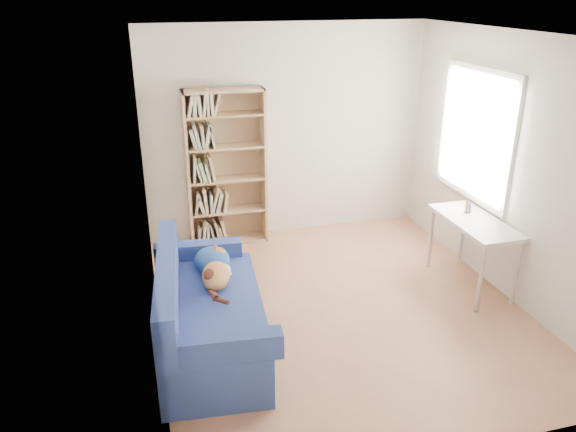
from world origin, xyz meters
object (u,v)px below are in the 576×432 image
at_px(bookshelf, 226,175).
at_px(desk, 474,228).
at_px(sofa, 206,313).
at_px(pen_cup, 468,207).

distance_m(bookshelf, desk, 2.90).
distance_m(sofa, bookshelf, 2.29).
xyz_separation_m(sofa, desk, (2.83, 0.37, 0.33)).
bearing_deg(sofa, bookshelf, 80.64).
xyz_separation_m(sofa, pen_cup, (2.87, 0.59, 0.47)).
bearing_deg(sofa, pen_cup, 16.60).
distance_m(desk, pen_cup, 0.26).
height_order(bookshelf, desk, bookshelf).
bearing_deg(desk, bookshelf, 141.93).
bearing_deg(pen_cup, sofa, -168.39).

